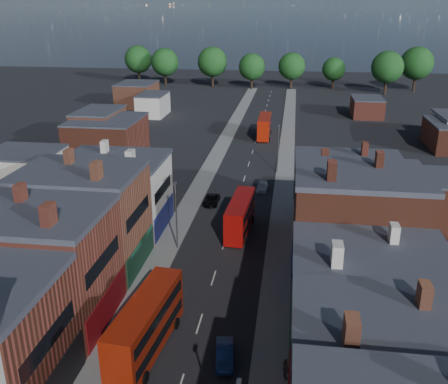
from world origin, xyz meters
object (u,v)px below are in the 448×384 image
(bus_0, at_px, (146,325))
(car_2, at_px, (212,200))
(ped_3, at_px, (286,369))
(car_3, at_px, (262,187))
(car_1, at_px, (225,355))
(bus_1, at_px, (240,215))
(bus_2, at_px, (264,126))

(bus_0, relative_size, car_2, 2.59)
(ped_3, bearing_deg, car_2, -3.06)
(car_3, height_order, ped_3, ped_3)
(bus_0, relative_size, car_1, 2.82)
(bus_1, distance_m, car_3, 15.56)
(bus_0, bearing_deg, bus_2, 92.22)
(car_3, bearing_deg, bus_1, -93.72)
(bus_1, bearing_deg, car_3, 86.81)
(bus_2, relative_size, car_3, 2.74)
(bus_0, bearing_deg, bus_1, 84.33)
(bus_2, distance_m, ped_3, 73.79)
(bus_0, height_order, ped_3, bus_0)
(bus_2, bearing_deg, car_2, -97.61)
(bus_0, bearing_deg, ped_3, -2.91)
(bus_0, height_order, car_2, bus_0)
(bus_0, height_order, bus_2, bus_0)
(car_2, bearing_deg, car_1, -79.63)
(car_2, relative_size, car_3, 1.11)
(bus_2, bearing_deg, ped_3, -85.47)
(bus_2, xyz_separation_m, car_3, (1.71, -32.57, -1.90))
(bus_0, xyz_separation_m, ped_3, (11.20, -1.80, -1.54))
(bus_0, xyz_separation_m, bus_2, (5.00, 71.71, -0.09))
(bus_2, distance_m, car_3, 32.67)
(bus_1, xyz_separation_m, car_2, (-5.03, 8.82, -1.72))
(car_1, relative_size, car_3, 1.02)
(car_3, bearing_deg, bus_2, 95.65)
(bus_1, height_order, car_1, bus_1)
(bus_0, distance_m, ped_3, 11.45)
(bus_1, distance_m, car_2, 10.29)
(bus_1, xyz_separation_m, car_1, (1.40, -24.16, -1.67))
(car_1, bearing_deg, ped_3, -24.23)
(car_3, bearing_deg, car_2, -133.17)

